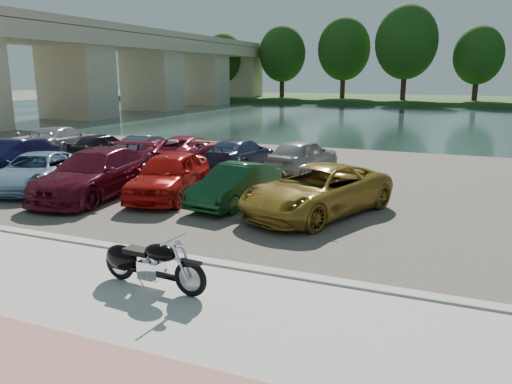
# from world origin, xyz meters

# --- Properties ---
(ground) EXTENTS (200.00, 200.00, 0.00)m
(ground) POSITION_xyz_m (0.00, 0.00, 0.00)
(ground) COLOR #595447
(ground) RESTS_ON ground
(promenade) EXTENTS (60.00, 6.00, 0.10)m
(promenade) POSITION_xyz_m (0.00, -1.00, 0.05)
(promenade) COLOR #BAB9AF
(promenade) RESTS_ON ground
(pink_path) EXTENTS (60.00, 2.00, 0.01)m
(pink_path) POSITION_xyz_m (0.00, -2.50, 0.10)
(pink_path) COLOR #AD6762
(pink_path) RESTS_ON promenade
(kerb) EXTENTS (60.00, 0.30, 0.14)m
(kerb) POSITION_xyz_m (0.00, 2.00, 0.07)
(kerb) COLOR #BAB9AF
(kerb) RESTS_ON ground
(parking_lot) EXTENTS (60.00, 18.00, 0.04)m
(parking_lot) POSITION_xyz_m (0.00, 11.00, 0.02)
(parking_lot) COLOR #474139
(parking_lot) RESTS_ON ground
(river) EXTENTS (120.00, 40.00, 0.00)m
(river) POSITION_xyz_m (0.00, 40.00, 0.00)
(river) COLOR #182B28
(river) RESTS_ON ground
(far_bank) EXTENTS (120.00, 24.00, 0.60)m
(far_bank) POSITION_xyz_m (0.00, 72.00, 0.30)
(far_bank) COLOR #214217
(far_bank) RESTS_ON ground
(bridge) EXTENTS (7.00, 56.00, 8.55)m
(bridge) POSITION_xyz_m (-28.00, 41.02, 5.52)
(bridge) COLOR tan
(bridge) RESTS_ON ground
(far_trees) EXTENTS (70.25, 10.68, 12.52)m
(far_trees) POSITION_xyz_m (4.36, 65.79, 7.49)
(far_trees) COLOR #311A12
(far_trees) RESTS_ON far_bank
(motorcycle) EXTENTS (2.33, 0.75, 1.05)m
(motorcycle) POSITION_xyz_m (-0.07, 0.48, 0.56)
(motorcycle) COLOR black
(motorcycle) RESTS_ON promenade
(car_1) EXTENTS (2.10, 4.69, 1.50)m
(car_1) POSITION_xyz_m (-10.89, 6.86, 0.79)
(car_1) COLOR #121338
(car_1) RESTS_ON parking_lot
(car_2) EXTENTS (3.47, 4.94, 1.25)m
(car_2) POSITION_xyz_m (-8.59, 6.15, 0.67)
(car_2) COLOR #87A7C5
(car_2) RESTS_ON parking_lot
(car_3) EXTENTS (2.65, 5.48, 1.54)m
(car_3) POSITION_xyz_m (-5.90, 6.05, 0.81)
(car_3) COLOR #570C1E
(car_3) RESTS_ON parking_lot
(car_4) EXTENTS (2.60, 4.65, 1.50)m
(car_4) POSITION_xyz_m (-3.56, 6.86, 0.79)
(car_4) COLOR #B2100B
(car_4) RESTS_ON parking_lot
(car_5) EXTENTS (1.80, 3.91, 1.24)m
(car_5) POSITION_xyz_m (-1.14, 6.83, 0.66)
(car_5) COLOR #0F3A1C
(car_5) RESTS_ON parking_lot
(car_6) EXTENTS (4.05, 5.61, 1.42)m
(car_6) POSITION_xyz_m (1.48, 6.72, 0.75)
(car_6) COLOR olive
(car_6) RESTS_ON parking_lot
(car_7) EXTENTS (3.12, 5.20, 1.41)m
(car_7) POSITION_xyz_m (-13.67, 12.65, 0.75)
(car_7) COLOR gray
(car_7) RESTS_ON parking_lot
(car_8) EXTENTS (1.72, 3.70, 1.23)m
(car_8) POSITION_xyz_m (-10.82, 12.40, 0.65)
(car_8) COLOR black
(car_8) RESTS_ON parking_lot
(car_9) EXTENTS (1.42, 3.75, 1.22)m
(car_9) POSITION_xyz_m (-8.34, 12.55, 0.65)
(car_9) COLOR slate
(car_9) RESTS_ON parking_lot
(car_10) EXTENTS (2.41, 4.82, 1.31)m
(car_10) POSITION_xyz_m (-6.10, 12.48, 0.70)
(car_10) COLOR maroon
(car_10) RESTS_ON parking_lot
(car_11) EXTENTS (1.90, 4.46, 1.28)m
(car_11) POSITION_xyz_m (-3.56, 12.44, 0.68)
(car_11) COLOR #293150
(car_11) RESTS_ON parking_lot
(car_12) EXTENTS (2.42, 4.31, 1.39)m
(car_12) POSITION_xyz_m (-0.87, 12.79, 0.73)
(car_12) COLOR #9C9C98
(car_12) RESTS_ON parking_lot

